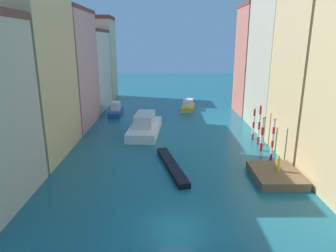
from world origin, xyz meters
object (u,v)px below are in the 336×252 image
Objects in this scene: mooring_pole_0 at (273,139)px; mooring_pole_1 at (262,133)px; gondola_black at (172,166)px; motorboat_0 at (116,110)px; mooring_pole_2 at (259,124)px; mooring_pole_3 at (254,123)px; motorboat_1 at (188,106)px; waterfront_dock at (276,175)px; vaporetto_white at (145,126)px; person_on_dock at (278,164)px.

mooring_pole_1 is at bearing 94.24° from mooring_pole_0.
motorboat_0 reaches higher than gondola_black.
mooring_pole_2 is 1.20× the size of mooring_pole_3.
motorboat_1 is at bearing 16.75° from motorboat_0.
waterfront_dock is 0.88× the size of motorboat_0.
vaporetto_white is (-14.19, 2.94, -1.14)m from mooring_pole_3.
mooring_pole_0 reaches higher than mooring_pole_3.
mooring_pole_3 is at bearing 94.07° from mooring_pole_2.
motorboat_0 is (-18.89, 25.48, 0.40)m from waterfront_dock.
vaporetto_white is 1.73× the size of motorboat_0.
vaporetto_white is at bearing 153.20° from mooring_pole_1.
waterfront_dock is 0.86× the size of motorboat_1.
mooring_pole_1 is (-0.21, 2.86, -0.27)m from mooring_pole_0.
motorboat_0 is at bearing -163.25° from motorboat_1.
mooring_pole_0 is at bearing -46.21° from motorboat_0.
mooring_pole_3 is at bearing 84.64° from waterfront_dock.
waterfront_dock is 0.51× the size of vaporetto_white.
motorboat_0 is (-9.28, 22.91, 0.53)m from gondola_black.
person_on_dock reaches higher than motorboat_0.
person_on_dock is 29.92m from motorboat_1.
mooring_pole_1 is at bearing -42.31° from motorboat_0.
mooring_pole_1 is 4.14m from mooring_pole_3.
motorboat_0 is (-19.98, 13.89, -1.37)m from mooring_pole_3.
mooring_pole_0 is 2.88m from mooring_pole_1.
motorboat_1 is at bearing 101.64° from waterfront_dock.
mooring_pole_2 is at bearing -18.50° from vaporetto_white.
mooring_pole_0 is 1.12× the size of mooring_pole_3.
mooring_pole_3 reaches higher than mooring_pole_1.
mooring_pole_3 is (-0.04, 7.00, -0.24)m from mooring_pole_0.
mooring_pole_0 is at bearing -73.85° from motorboat_1.
waterfront_dock is 1.10× the size of mooring_pole_0.
vaporetto_white reaches higher than waterfront_dock.
motorboat_1 is at bearing 107.63° from mooring_pole_1.
mooring_pole_2 is 21.00m from motorboat_1.
motorboat_0 is at bearing 133.79° from mooring_pole_0.
mooring_pole_2 is 0.54× the size of gondola_black.
mooring_pole_0 is 0.80× the size of motorboat_0.
gondola_black is 27.02m from motorboat_1.
mooring_pole_2 is at bearing -85.93° from mooring_pole_3.
gondola_black is at bearing -139.88° from mooring_pole_3.
vaporetto_white is (-14.01, 7.08, -1.11)m from mooring_pole_1.
mooring_pole_0 is at bearing -89.71° from mooring_pole_3.
waterfront_dock is at bearing -146.64° from person_on_dock.
gondola_black is at bearing -155.12° from mooring_pole_1.
mooring_pole_0 reaches higher than mooring_pole_1.
person_on_dock is 11.57m from mooring_pole_3.
waterfront_dock is 19.57m from vaporetto_white.
mooring_pole_1 is 2.35m from mooring_pole_2.
mooring_pole_2 is 0.86× the size of motorboat_0.
waterfront_dock is 29.96m from motorboat_1.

